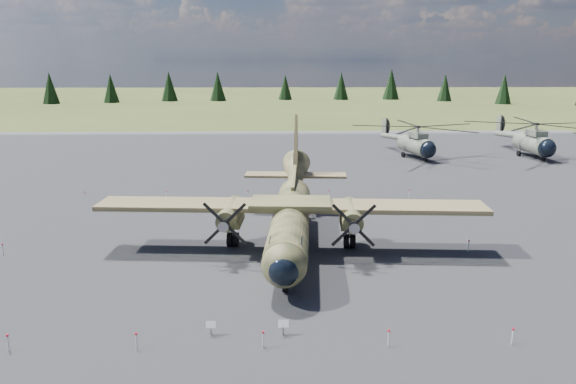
{
  "coord_description": "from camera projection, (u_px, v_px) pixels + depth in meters",
  "views": [
    {
      "loc": [
        2.54,
        -37.87,
        13.37
      ],
      "look_at": [
        3.59,
        2.0,
        3.98
      ],
      "focal_mm": 35.0,
      "sensor_mm": 36.0,
      "label": 1
    }
  ],
  "objects": [
    {
      "name": "transport_plane",
      "position": [
        291.0,
        211.0,
        41.07
      ],
      "size": [
        27.69,
        25.11,
        9.12
      ],
      "rotation": [
        0.0,
        0.0,
        -0.07
      ],
      "color": "#2E361D",
      "rests_on": "ground"
    },
    {
      "name": "helicopter_mid",
      "position": [
        534.0,
        133.0,
        78.27
      ],
      "size": [
        20.09,
        23.22,
        4.92
      ],
      "rotation": [
        0.0,
        0.0,
        0.04
      ],
      "color": "gray",
      "rests_on": "ground"
    },
    {
      "name": "barrier_fence",
      "position": [
        232.0,
        247.0,
        39.65
      ],
      "size": [
        33.12,
        29.62,
        0.85
      ],
      "color": "white",
      "rests_on": "ground"
    },
    {
      "name": "apron",
      "position": [
        245.0,
        215.0,
        49.58
      ],
      "size": [
        120.0,
        120.0,
        0.04
      ],
      "primitive_type": "cube",
      "color": "#57575C",
      "rests_on": "ground"
    },
    {
      "name": "info_placard_right",
      "position": [
        283.0,
        325.0,
        27.85
      ],
      "size": [
        0.52,
        0.22,
        0.81
      ],
      "rotation": [
        0.0,
        0.0,
        -0.0
      ],
      "color": "gray",
      "rests_on": "ground"
    },
    {
      "name": "treeline",
      "position": [
        173.0,
        189.0,
        38.04
      ],
      "size": [
        331.22,
        324.56,
        10.92
      ],
      "color": "black",
      "rests_on": "ground"
    },
    {
      "name": "ground",
      "position": [
        238.0,
        253.0,
        39.85
      ],
      "size": [
        500.0,
        500.0,
        0.0
      ],
      "primitive_type": "plane",
      "color": "#535B28",
      "rests_on": "ground"
    },
    {
      "name": "info_placard_left",
      "position": [
        211.0,
        326.0,
        27.85
      ],
      "size": [
        0.48,
        0.21,
        0.76
      ],
      "rotation": [
        0.0,
        0.0,
        0.01
      ],
      "color": "gray",
      "rests_on": "ground"
    },
    {
      "name": "helicopter_near",
      "position": [
        416.0,
        135.0,
        77.74
      ],
      "size": [
        21.68,
        22.89,
        4.59
      ],
      "rotation": [
        0.0,
        0.0,
        0.23
      ],
      "color": "gray",
      "rests_on": "ground"
    }
  ]
}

